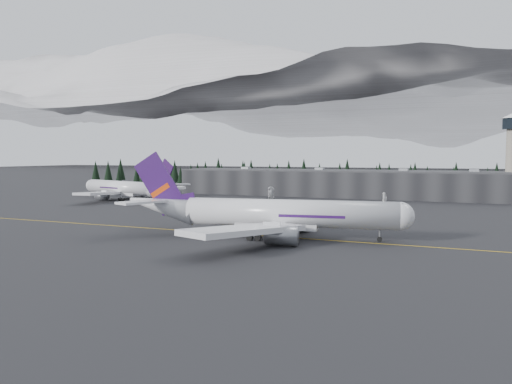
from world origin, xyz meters
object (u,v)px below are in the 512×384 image
at_px(jet_parked, 128,188).
at_px(gse_vehicle_b, 385,201).
at_px(terminal, 340,183).
at_px(jet_main, 265,213).
at_px(gse_vehicle_a, 271,197).

height_order(jet_parked, gse_vehicle_b, jet_parked).
relative_size(terminal, gse_vehicle_b, 35.67).
height_order(terminal, jet_parked, jet_parked).
xyz_separation_m(jet_main, jet_parked, (-93.63, 70.45, -0.63)).
xyz_separation_m(jet_parked, gse_vehicle_b, (107.24, 29.65, -4.44)).
distance_m(jet_main, gse_vehicle_b, 101.15).
bearing_deg(gse_vehicle_a, gse_vehicle_b, -30.68).
height_order(terminal, gse_vehicle_a, terminal).
bearing_deg(terminal, gse_vehicle_b, -47.95).
height_order(jet_parked, gse_vehicle_a, jet_parked).
distance_m(terminal, jet_parked, 100.12).
bearing_deg(jet_parked, gse_vehicle_b, -148.13).
bearing_deg(gse_vehicle_b, jet_main, -44.19).
xyz_separation_m(jet_parked, gse_vehicle_a, (56.83, 28.91, -4.42)).
relative_size(jet_main, gse_vehicle_b, 15.60).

